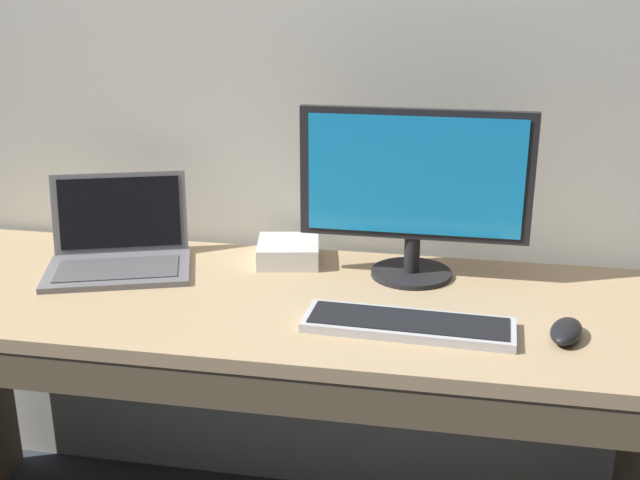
{
  "coord_description": "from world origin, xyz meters",
  "views": [
    {
      "loc": [
        0.43,
        -1.6,
        1.47
      ],
      "look_at": [
        0.13,
        0.0,
        0.9
      ],
      "focal_mm": 43.95,
      "sensor_mm": 36.0,
      "label": 1
    }
  ],
  "objects_px": {
    "wired_keyboard": "(408,325)",
    "computer_mouse": "(566,331)",
    "laptop_space_gray": "(119,252)",
    "external_drive_box": "(288,252)",
    "external_monitor": "(414,188)"
  },
  "relations": [
    {
      "from": "laptop_space_gray",
      "to": "wired_keyboard",
      "type": "height_order",
      "value": "laptop_space_gray"
    },
    {
      "from": "laptop_space_gray",
      "to": "external_drive_box",
      "type": "distance_m",
      "value": 0.42
    },
    {
      "from": "wired_keyboard",
      "to": "computer_mouse",
      "type": "bearing_deg",
      "value": 2.38
    },
    {
      "from": "external_monitor",
      "to": "computer_mouse",
      "type": "xyz_separation_m",
      "value": [
        0.33,
        -0.28,
        -0.21
      ]
    },
    {
      "from": "laptop_space_gray",
      "to": "external_monitor",
      "type": "relative_size",
      "value": 0.76
    },
    {
      "from": "external_monitor",
      "to": "laptop_space_gray",
      "type": "bearing_deg",
      "value": -174.79
    },
    {
      "from": "external_monitor",
      "to": "computer_mouse",
      "type": "relative_size",
      "value": 4.45
    },
    {
      "from": "external_monitor",
      "to": "external_drive_box",
      "type": "distance_m",
      "value": 0.38
    },
    {
      "from": "computer_mouse",
      "to": "external_drive_box",
      "type": "distance_m",
      "value": 0.73
    },
    {
      "from": "laptop_space_gray",
      "to": "external_drive_box",
      "type": "height_order",
      "value": "laptop_space_gray"
    },
    {
      "from": "laptop_space_gray",
      "to": "external_monitor",
      "type": "height_order",
      "value": "external_monitor"
    },
    {
      "from": "laptop_space_gray",
      "to": "external_monitor",
      "type": "xyz_separation_m",
      "value": [
        0.72,
        0.07,
        0.18
      ]
    },
    {
      "from": "external_monitor",
      "to": "external_drive_box",
      "type": "height_order",
      "value": "external_monitor"
    },
    {
      "from": "external_monitor",
      "to": "computer_mouse",
      "type": "distance_m",
      "value": 0.48
    },
    {
      "from": "wired_keyboard",
      "to": "computer_mouse",
      "type": "xyz_separation_m",
      "value": [
        0.32,
        0.01,
        0.01
      ]
    }
  ]
}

